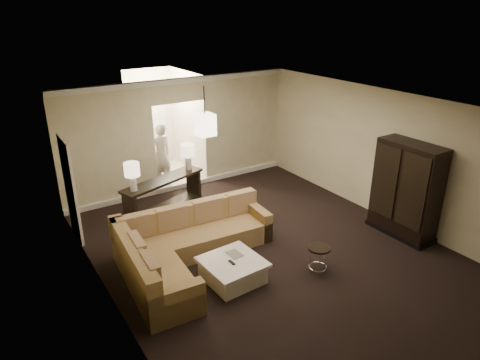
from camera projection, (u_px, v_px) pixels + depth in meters
ground at (277, 256)px, 8.07m from camera, size 8.00×8.00×0.00m
wall_back at (181, 135)px, 10.64m from camera, size 6.00×0.04×2.80m
wall_left at (111, 234)px, 6.03m from camera, size 0.04×8.00×2.80m
wall_right at (392, 158)px, 9.04m from camera, size 0.04×8.00×2.80m
ceiling at (282, 110)px, 7.00m from camera, size 6.00×8.00×0.02m
crown_molding at (179, 81)px, 10.10m from camera, size 6.00×0.10×0.12m
baseboard at (184, 185)px, 11.11m from camera, size 6.00×0.10×0.12m
side_door at (70, 190)px, 8.35m from camera, size 0.05×0.90×2.10m
foyer at (160, 127)px, 11.72m from camera, size 1.44×2.02×2.80m
sectional_sofa at (184, 247)px, 7.72m from camera, size 3.11×2.42×0.88m
coffee_table at (233, 270)px, 7.31m from camera, size 1.01×1.01×0.40m
console_table at (164, 192)px, 9.64m from camera, size 2.12×1.09×0.80m
armoire at (406, 192)px, 8.54m from camera, size 0.58×1.36×1.95m
drink_table at (319, 254)px, 7.49m from camera, size 0.40×0.40×0.50m
table_lamp_left at (132, 172)px, 8.79m from camera, size 0.32×0.32×0.61m
table_lamp_right at (188, 153)px, 9.94m from camera, size 0.32×0.32×0.61m
pendant_light at (205, 125)px, 9.42m from camera, size 0.38×0.38×1.09m
person at (160, 152)px, 10.82m from camera, size 0.78×0.63×1.88m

